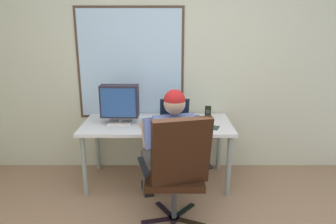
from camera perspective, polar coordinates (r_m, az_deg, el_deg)
The scene contains 9 objects.
wall_rear at distance 3.78m, azimuth 0.43°, elevation 9.32°, with size 4.82×0.08×2.71m.
desk at distance 3.50m, azimuth -2.02°, elevation -3.07°, with size 1.66×0.77×0.72m.
office_chair at distance 2.71m, azimuth 1.73°, elevation -10.03°, with size 0.67×0.63×1.08m.
person_seated at distance 2.94m, azimuth 0.40°, elevation -6.74°, with size 0.62×0.88×1.25m.
crt_monitor at distance 3.45m, azimuth -8.93°, elevation 1.84°, with size 0.42×0.22×0.43m.
laptop at distance 3.55m, azimuth 1.28°, elevation -0.56°, with size 0.36×0.32×0.24m.
wine_glass at distance 3.30m, azimuth -4.45°, elevation -1.54°, with size 0.08×0.08×0.12m.
desk_speaker at distance 3.65m, azimuth 7.35°, elevation -0.08°, with size 0.08×0.08×0.14m.
cd_case at distance 3.34m, azimuth 8.10°, elevation -2.84°, with size 0.18×0.17×0.01m.
Camera 1 is at (-0.06, -1.77, 1.77)m, focal length 33.07 mm.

